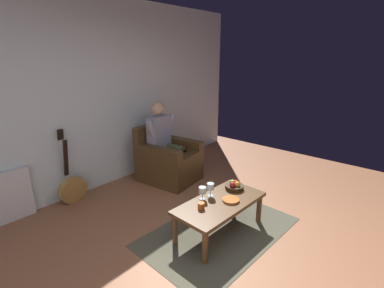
{
  "coord_description": "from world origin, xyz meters",
  "views": [
    {
      "loc": [
        2.06,
        0.99,
        1.94
      ],
      "look_at": [
        -0.71,
        -1.39,
        0.78
      ],
      "focal_mm": 26.4,
      "sensor_mm": 36.0,
      "label": 1
    }
  ],
  "objects_px": {
    "fruit_bowl": "(234,186)",
    "coffee_table": "(220,206)",
    "wine_glass_far": "(202,191)",
    "candle_jar": "(201,206)",
    "armchair": "(168,161)",
    "person_seated": "(164,139)",
    "guitar": "(72,187)",
    "decorative_dish": "(231,200)",
    "wine_glass_near": "(210,187)"
  },
  "relations": [
    {
      "from": "person_seated",
      "to": "guitar",
      "type": "height_order",
      "value": "person_seated"
    },
    {
      "from": "wine_glass_far",
      "to": "decorative_dish",
      "type": "xyz_separation_m",
      "value": [
        -0.17,
        0.27,
        -0.09
      ]
    },
    {
      "from": "guitar",
      "to": "armchair",
      "type": "bearing_deg",
      "value": 162.07
    },
    {
      "from": "candle_jar",
      "to": "armchair",
      "type": "bearing_deg",
      "value": -122.25
    },
    {
      "from": "decorative_dish",
      "to": "candle_jar",
      "type": "xyz_separation_m",
      "value": [
        0.34,
        -0.15,
        0.02
      ]
    },
    {
      "from": "wine_glass_near",
      "to": "wine_glass_far",
      "type": "bearing_deg",
      "value": -10.98
    },
    {
      "from": "wine_glass_far",
      "to": "decorative_dish",
      "type": "distance_m",
      "value": 0.33
    },
    {
      "from": "guitar",
      "to": "fruit_bowl",
      "type": "relative_size",
      "value": 4.58
    },
    {
      "from": "wine_glass_far",
      "to": "candle_jar",
      "type": "xyz_separation_m",
      "value": [
        0.16,
        0.12,
        -0.07
      ]
    },
    {
      "from": "fruit_bowl",
      "to": "guitar",
      "type": "bearing_deg",
      "value": -59.43
    },
    {
      "from": "armchair",
      "to": "fruit_bowl",
      "type": "relative_size",
      "value": 4.18
    },
    {
      "from": "coffee_table",
      "to": "fruit_bowl",
      "type": "bearing_deg",
      "value": -172.49
    },
    {
      "from": "wine_glass_near",
      "to": "fruit_bowl",
      "type": "distance_m",
      "value": 0.36
    },
    {
      "from": "wine_glass_far",
      "to": "guitar",
      "type": "bearing_deg",
      "value": -69.32
    },
    {
      "from": "coffee_table",
      "to": "wine_glass_far",
      "type": "relative_size",
      "value": 7.49
    },
    {
      "from": "candle_jar",
      "to": "guitar",
      "type": "bearing_deg",
      "value": -75.16
    },
    {
      "from": "person_seated",
      "to": "coffee_table",
      "type": "bearing_deg",
      "value": 60.61
    },
    {
      "from": "guitar",
      "to": "decorative_dish",
      "type": "height_order",
      "value": "guitar"
    },
    {
      "from": "fruit_bowl",
      "to": "coffee_table",
      "type": "bearing_deg",
      "value": 7.51
    },
    {
      "from": "fruit_bowl",
      "to": "decorative_dish",
      "type": "height_order",
      "value": "fruit_bowl"
    },
    {
      "from": "wine_glass_near",
      "to": "fruit_bowl",
      "type": "xyz_separation_m",
      "value": [
        -0.33,
        0.11,
        -0.07
      ]
    },
    {
      "from": "guitar",
      "to": "candle_jar",
      "type": "distance_m",
      "value": 1.92
    },
    {
      "from": "coffee_table",
      "to": "fruit_bowl",
      "type": "height_order",
      "value": "fruit_bowl"
    },
    {
      "from": "decorative_dish",
      "to": "candle_jar",
      "type": "relative_size",
      "value": 2.59
    },
    {
      "from": "guitar",
      "to": "wine_glass_far",
      "type": "xyz_separation_m",
      "value": [
        -0.65,
        1.73,
        0.27
      ]
    },
    {
      "from": "armchair",
      "to": "guitar",
      "type": "distance_m",
      "value": 1.45
    },
    {
      "from": "candle_jar",
      "to": "fruit_bowl",
      "type": "bearing_deg",
      "value": 178.13
    },
    {
      "from": "fruit_bowl",
      "to": "candle_jar",
      "type": "height_order",
      "value": "fruit_bowl"
    },
    {
      "from": "coffee_table",
      "to": "guitar",
      "type": "distance_m",
      "value": 2.06
    },
    {
      "from": "wine_glass_near",
      "to": "candle_jar",
      "type": "distance_m",
      "value": 0.31
    },
    {
      "from": "wine_glass_far",
      "to": "fruit_bowl",
      "type": "distance_m",
      "value": 0.47
    },
    {
      "from": "wine_glass_near",
      "to": "decorative_dish",
      "type": "bearing_deg",
      "value": 103.17
    },
    {
      "from": "wine_glass_far",
      "to": "fruit_bowl",
      "type": "height_order",
      "value": "wine_glass_far"
    },
    {
      "from": "fruit_bowl",
      "to": "decorative_dish",
      "type": "relative_size",
      "value": 1.17
    },
    {
      "from": "armchair",
      "to": "person_seated",
      "type": "xyz_separation_m",
      "value": [
        0.01,
        -0.06,
        0.36
      ]
    },
    {
      "from": "armchair",
      "to": "person_seated",
      "type": "relative_size",
      "value": 0.74
    },
    {
      "from": "armchair",
      "to": "guitar",
      "type": "xyz_separation_m",
      "value": [
        1.38,
        -0.45,
        -0.09
      ]
    },
    {
      "from": "guitar",
      "to": "decorative_dish",
      "type": "xyz_separation_m",
      "value": [
        -0.83,
        2.0,
        0.18
      ]
    },
    {
      "from": "fruit_bowl",
      "to": "wine_glass_far",
      "type": "bearing_deg",
      "value": -16.73
    },
    {
      "from": "candle_jar",
      "to": "person_seated",
      "type": "bearing_deg",
      "value": -121.03
    },
    {
      "from": "fruit_bowl",
      "to": "decorative_dish",
      "type": "bearing_deg",
      "value": 25.3
    },
    {
      "from": "wine_glass_near",
      "to": "decorative_dish",
      "type": "distance_m",
      "value": 0.27
    },
    {
      "from": "person_seated",
      "to": "decorative_dish",
      "type": "bearing_deg",
      "value": 64.38
    },
    {
      "from": "wine_glass_far",
      "to": "fruit_bowl",
      "type": "xyz_separation_m",
      "value": [
        -0.45,
        0.14,
        -0.06
      ]
    },
    {
      "from": "fruit_bowl",
      "to": "person_seated",
      "type": "bearing_deg",
      "value": -100.13
    },
    {
      "from": "armchair",
      "to": "fruit_bowl",
      "type": "bearing_deg",
      "value": 72.09
    },
    {
      "from": "candle_jar",
      "to": "wine_glass_near",
      "type": "bearing_deg",
      "value": -161.97
    },
    {
      "from": "wine_glass_near",
      "to": "guitar",
      "type": "bearing_deg",
      "value": -66.26
    },
    {
      "from": "decorative_dish",
      "to": "armchair",
      "type": "bearing_deg",
      "value": -109.37
    },
    {
      "from": "armchair",
      "to": "wine_glass_far",
      "type": "xyz_separation_m",
      "value": [
        0.72,
        1.29,
        0.18
      ]
    }
  ]
}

